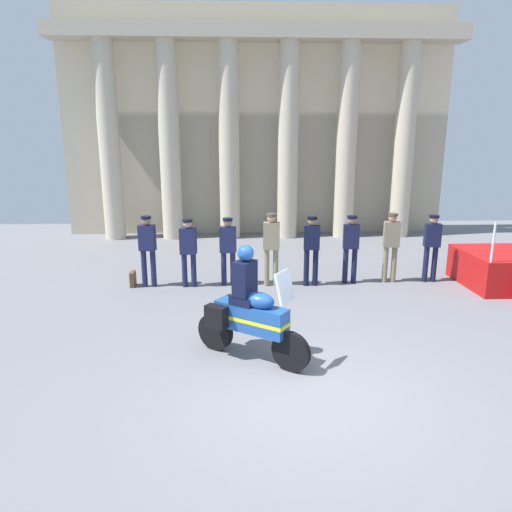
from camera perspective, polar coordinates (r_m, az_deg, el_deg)
name	(u,v)px	position (r m, az deg, el deg)	size (l,w,h in m)	color
ground_plane	(306,391)	(6.94, 6.15, -16.11)	(28.00, 28.00, 0.00)	slate
colonnade_backdrop	(258,121)	(17.36, 0.24, 16.18)	(14.13, 1.57, 8.10)	#B6AB91
officer_in_row_0	(148,245)	(11.41, -13.16, 1.27)	(0.41, 0.27, 1.73)	#191E42
officer_in_row_1	(188,247)	(11.23, -8.30, 1.04)	(0.41, 0.27, 1.66)	#191E42
officer_in_row_2	(228,246)	(11.25, -3.45, 1.22)	(0.41, 0.27, 1.67)	#191E42
officer_in_row_3	(271,244)	(11.18, 1.89, 1.54)	(0.41, 0.27, 1.78)	#847A5B
officer_in_row_4	(312,245)	(11.28, 6.82, 1.32)	(0.41, 0.27, 1.71)	black
officer_in_row_5	(351,244)	(11.64, 11.55, 1.49)	(0.41, 0.27, 1.69)	#141938
officer_in_row_6	(391,242)	(11.95, 16.23, 1.68)	(0.41, 0.27, 1.74)	#7A7056
officer_in_row_7	(432,243)	(12.31, 20.76, 1.52)	(0.41, 0.27, 1.69)	#141938
motorcycle_with_rider	(247,312)	(7.48, -1.05, -6.94)	(1.78, 1.32, 1.90)	black
briefcase_on_ground	(133,279)	(11.74, -14.85, -2.74)	(0.10, 0.32, 0.36)	brown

